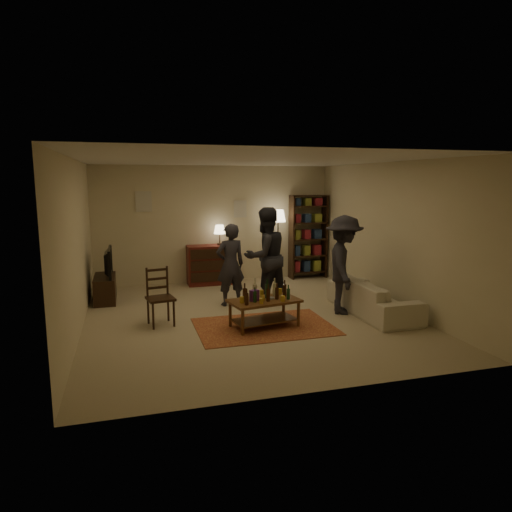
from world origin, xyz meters
name	(u,v)px	position (x,y,z in m)	size (l,w,h in m)	color
floor	(248,317)	(0.00, 0.00, 0.00)	(6.00, 6.00, 0.00)	#C6B793
room_shell	(187,205)	(-0.65, 2.98, 1.81)	(6.00, 6.00, 6.00)	beige
rug	(264,326)	(0.10, -0.62, 0.01)	(2.20, 1.50, 0.01)	maroon
coffee_table	(264,303)	(0.10, -0.61, 0.40)	(1.21, 0.80, 0.80)	brown
dining_chair	(159,294)	(-1.52, 0.00, 0.51)	(0.49, 0.49, 0.97)	#311F10
tv_stand	(105,282)	(-2.44, 1.80, 0.38)	(0.40, 1.00, 1.06)	#311F10
dresser	(210,264)	(-0.19, 2.71, 0.48)	(1.00, 0.50, 1.36)	maroon
bookshelf	(308,236)	(2.25, 2.78, 1.03)	(0.90, 0.34, 2.02)	#311F10
floor_lamp	(278,221)	(1.43, 2.65, 1.43)	(0.36, 0.36, 1.69)	black
sofa	(373,297)	(2.20, -0.40, 0.30)	(2.08, 0.81, 0.61)	beige
person_left	(230,265)	(-0.13, 0.84, 0.78)	(0.57, 0.37, 1.56)	#2A2932
person_right	(265,257)	(0.52, 0.69, 0.93)	(0.91, 0.71, 1.87)	#222229
person_by_sofa	(344,265)	(1.70, -0.22, 0.88)	(1.14, 0.65, 1.76)	#24232A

